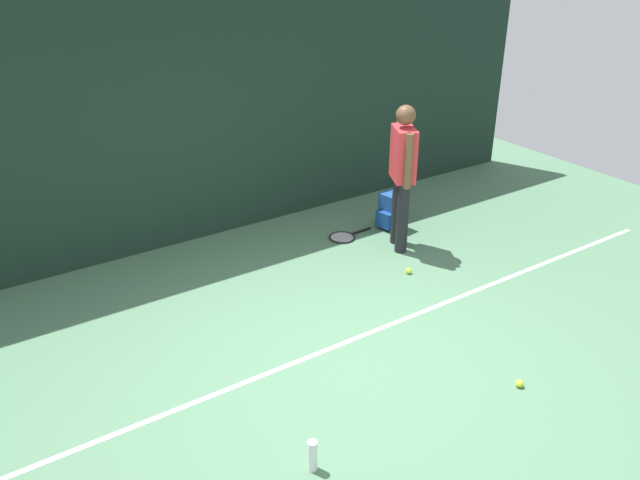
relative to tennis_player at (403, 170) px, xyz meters
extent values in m
plane|color=#4C7556|center=(-1.80, -1.43, -0.97)|extent=(12.00, 12.00, 0.00)
cube|color=#192D23|center=(-1.80, 1.57, 0.46)|extent=(10.00, 0.10, 2.84)
cube|color=white|center=(-1.80, -1.24, -0.96)|extent=(9.00, 0.05, 0.00)
cylinder|color=black|center=(0.05, 0.11, -0.54)|extent=(0.14, 0.14, 0.85)
cylinder|color=black|center=(-0.05, -0.11, -0.54)|extent=(0.14, 0.14, 0.85)
cube|color=red|center=(0.00, 0.00, 0.18)|extent=(0.38, 0.46, 0.60)
sphere|color=brown|center=(0.00, 0.00, 0.62)|extent=(0.22, 0.22, 0.22)
cylinder|color=brown|center=(0.10, 0.20, 0.17)|extent=(0.09, 0.09, 0.62)
cylinder|color=brown|center=(-0.10, -0.20, 0.17)|extent=(0.09, 0.09, 0.62)
cylinder|color=black|center=(-0.13, 0.56, -0.95)|extent=(0.30, 0.05, 0.03)
torus|color=black|center=(-0.43, 0.55, -0.95)|extent=(0.34, 0.34, 0.02)
cylinder|color=#B2B2B2|center=(-0.43, 0.55, -0.95)|extent=(0.29, 0.29, 0.00)
cube|color=#1E478C|center=(0.28, 0.47, -0.75)|extent=(0.25, 0.33, 0.44)
cube|color=navy|center=(0.14, 0.45, -0.83)|extent=(0.11, 0.23, 0.20)
sphere|color=#CCE033|center=(-0.82, -2.55, -0.93)|extent=(0.07, 0.07, 0.07)
sphere|color=#CCE033|center=(-0.33, -0.57, -0.93)|extent=(0.07, 0.07, 0.07)
cylinder|color=white|center=(-2.74, -2.36, -0.84)|extent=(0.07, 0.07, 0.25)
camera|label=1|loc=(-4.57, -5.20, 2.51)|focal=36.37mm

